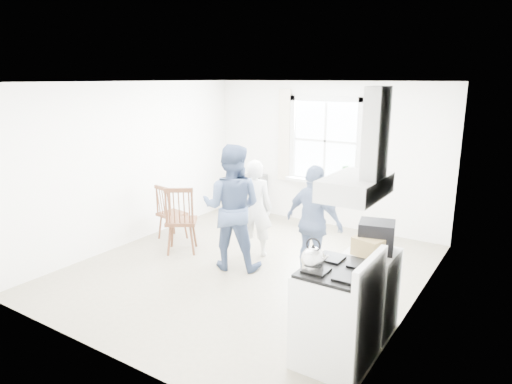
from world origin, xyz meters
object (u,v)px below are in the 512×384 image
person_mid (232,207)px  person_right (314,222)px  windsor_chair_a (180,213)px  windsor_chair_b (167,207)px  low_cabinet (369,291)px  stereo_stack (376,236)px  gas_stove (337,314)px  person_left (255,208)px

person_mid → person_right: 1.17m
windsor_chair_a → windsor_chair_b: 0.69m
windsor_chair_a → person_mid: 0.98m
windsor_chair_a → low_cabinet: bearing=-9.9°
person_right → stereo_stack: bearing=154.7°
windsor_chair_b → windsor_chair_a: bearing=-29.3°
windsor_chair_a → gas_stove: bearing=-22.0°
low_cabinet → person_right: size_ratio=0.58×
stereo_stack → low_cabinet: bearing=-119.5°
low_cabinet → person_right: bearing=140.4°
gas_stove → windsor_chair_b: 4.04m
windsor_chair_a → windsor_chair_b: (-0.60, 0.34, -0.08)m
gas_stove → windsor_chair_b: (-3.71, 1.59, 0.09)m
windsor_chair_b → person_right: size_ratio=0.61×
windsor_chair_a → person_right: size_ratio=0.69×
gas_stove → windsor_chair_a: gas_stove is taller
person_mid → windsor_chair_a: bearing=-18.7°
person_left → windsor_chair_a: bearing=8.8°
gas_stove → person_left: person_left is taller
windsor_chair_b → person_right: 2.68m
low_cabinet → stereo_stack: size_ratio=2.14×
stereo_stack → person_mid: size_ratio=0.24×
windsor_chair_a → person_mid: person_mid is taller
stereo_stack → person_mid: person_mid is taller
gas_stove → person_right: size_ratio=0.72×
person_mid → person_right: (1.11, 0.33, -0.12)m
windsor_chair_b → person_right: bearing=0.5°
gas_stove → person_mid: 2.54m
person_left → low_cabinet: bearing=130.5°
person_mid → person_right: bearing=176.0°
windsor_chair_b → person_left: (1.57, 0.25, 0.17)m
low_cabinet → windsor_chair_a: (-3.18, 0.56, 0.21)m
person_left → person_right: 1.12m
stereo_stack → windsor_chair_a: size_ratio=0.39×
gas_stove → windsor_chair_a: bearing=158.0°
gas_stove → windsor_chair_a: 3.36m
gas_stove → person_right: bearing=122.7°
low_cabinet → person_left: 2.50m
gas_stove → person_right: (-1.04, 1.62, 0.29)m
windsor_chair_b → person_mid: size_ratio=0.53×
stereo_stack → person_left: person_left is taller
stereo_stack → person_left: size_ratio=0.28×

